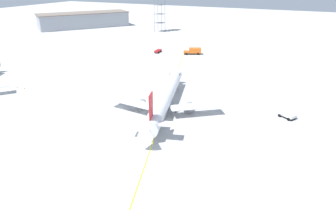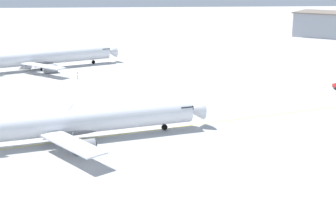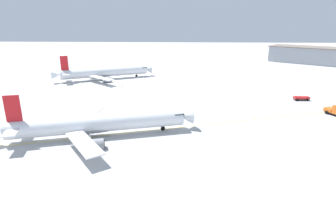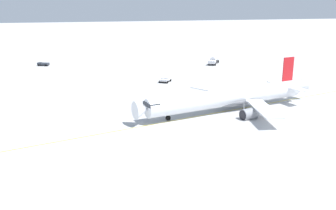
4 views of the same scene
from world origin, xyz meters
The scene contains 7 objects.
ground_plane centered at (0.00, 0.00, 0.00)m, with size 600.00×600.00×0.00m, color #B2B2B2.
airliner_main centered at (-2.61, 0.64, 2.99)m, with size 45.40×30.57×11.32m.
airliner_secondary centered at (13.71, -64.45, 3.13)m, with size 42.80×30.48×11.85m.
taxiway_centreline centered at (-1.56, 0.89, 0.00)m, with size 154.48×51.34×0.01m.
safety_cone_near centered at (2.37, -48.88, 0.28)m, with size 0.36×0.36×0.55m.
safety_cone_mid centered at (2.70, -51.93, 0.28)m, with size 0.36×0.36×0.55m.
safety_cone_far centered at (3.18, -56.27, 0.28)m, with size 0.36×0.36×0.55m.
Camera 2 is at (-11.90, 84.32, 28.65)m, focal length 54.39 mm.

